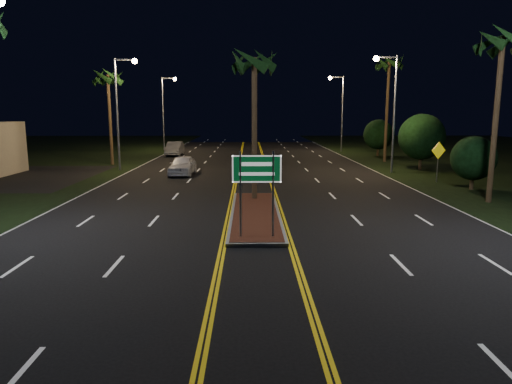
{
  "coord_description": "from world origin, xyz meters",
  "views": [
    {
      "loc": [
        -0.27,
        -13.68,
        4.74
      ],
      "look_at": [
        -0.03,
        2.49,
        1.9
      ],
      "focal_mm": 32.0,
      "sensor_mm": 36.0,
      "label": 1
    }
  ],
  "objects_px": {
    "streetlight_left_mid": "(121,101)",
    "warning_sign": "(438,156)",
    "median_island": "(255,214)",
    "palm_median": "(254,62)",
    "shrub_mid": "(422,137)",
    "car_far": "(175,147)",
    "car_near": "(182,164)",
    "streetlight_left_far": "(166,105)",
    "streetlight_right_far": "(339,104)",
    "highway_sign": "(257,177)",
    "palm_left_far": "(108,78)",
    "streetlight_right_mid": "(390,100)",
    "shrub_near": "(474,158)",
    "palm_right_far": "(389,64)",
    "palm_right_near": "(503,42)",
    "shrub_far": "(378,135)"
  },
  "relations": [
    {
      "from": "highway_sign",
      "to": "shrub_near",
      "type": "distance_m",
      "value": 17.55
    },
    {
      "from": "palm_left_far",
      "to": "streetlight_right_mid",
      "type": "bearing_deg",
      "value": -14.37
    },
    {
      "from": "streetlight_left_far",
      "to": "palm_median",
      "type": "bearing_deg",
      "value": -72.42
    },
    {
      "from": "highway_sign",
      "to": "palm_median",
      "type": "relative_size",
      "value": 0.39
    },
    {
      "from": "streetlight_right_mid",
      "to": "car_far",
      "type": "distance_m",
      "value": 24.95
    },
    {
      "from": "streetlight_left_mid",
      "to": "shrub_far",
      "type": "xyz_separation_m",
      "value": [
        24.41,
        12.0,
        -3.32
      ]
    },
    {
      "from": "highway_sign",
      "to": "palm_right_near",
      "type": "height_order",
      "value": "palm_right_near"
    },
    {
      "from": "shrub_mid",
      "to": "car_near",
      "type": "bearing_deg",
      "value": -171.75
    },
    {
      "from": "streetlight_left_mid",
      "to": "warning_sign",
      "type": "bearing_deg",
      "value": -16.75
    },
    {
      "from": "median_island",
      "to": "palm_median",
      "type": "distance_m",
      "value": 8.0
    },
    {
      "from": "streetlight_right_far",
      "to": "car_far",
      "type": "height_order",
      "value": "streetlight_right_far"
    },
    {
      "from": "palm_median",
      "to": "shrub_mid",
      "type": "xyz_separation_m",
      "value": [
        14.0,
        13.5,
        -4.55
      ]
    },
    {
      "from": "shrub_near",
      "to": "palm_right_near",
      "type": "bearing_deg",
      "value": -104.04
    },
    {
      "from": "streetlight_right_far",
      "to": "shrub_far",
      "type": "distance_m",
      "value": 7.56
    },
    {
      "from": "streetlight_left_mid",
      "to": "palm_left_far",
      "type": "height_order",
      "value": "streetlight_left_mid"
    },
    {
      "from": "streetlight_left_mid",
      "to": "palm_median",
      "type": "bearing_deg",
      "value": -51.83
    },
    {
      "from": "palm_right_far",
      "to": "car_near",
      "type": "height_order",
      "value": "palm_right_far"
    },
    {
      "from": "palm_right_far",
      "to": "streetlight_left_mid",
      "type": "bearing_deg",
      "value": -165.63
    },
    {
      "from": "highway_sign",
      "to": "warning_sign",
      "type": "distance_m",
      "value": 18.99
    },
    {
      "from": "streetlight_right_mid",
      "to": "car_near",
      "type": "relative_size",
      "value": 1.75
    },
    {
      "from": "streetlight_right_mid",
      "to": "streetlight_right_far",
      "type": "relative_size",
      "value": 1.0
    },
    {
      "from": "streetlight_right_far",
      "to": "palm_right_far",
      "type": "height_order",
      "value": "palm_right_far"
    },
    {
      "from": "streetlight_left_mid",
      "to": "shrub_near",
      "type": "relative_size",
      "value": 2.73
    },
    {
      "from": "streetlight_left_far",
      "to": "shrub_mid",
      "type": "height_order",
      "value": "streetlight_left_far"
    },
    {
      "from": "streetlight_left_mid",
      "to": "car_near",
      "type": "distance_m",
      "value": 7.62
    },
    {
      "from": "highway_sign",
      "to": "palm_median",
      "type": "bearing_deg",
      "value": 90.0
    },
    {
      "from": "highway_sign",
      "to": "streetlight_left_far",
      "type": "distance_m",
      "value": 42.67
    },
    {
      "from": "car_far",
      "to": "car_near",
      "type": "bearing_deg",
      "value": -79.0
    },
    {
      "from": "streetlight_right_far",
      "to": "palm_median",
      "type": "bearing_deg",
      "value": -108.62
    },
    {
      "from": "palm_right_near",
      "to": "shrub_far",
      "type": "bearing_deg",
      "value": 87.14
    },
    {
      "from": "palm_median",
      "to": "shrub_mid",
      "type": "bearing_deg",
      "value": 43.96
    },
    {
      "from": "shrub_mid",
      "to": "car_far",
      "type": "relative_size",
      "value": 0.89
    },
    {
      "from": "streetlight_left_far",
      "to": "shrub_far",
      "type": "height_order",
      "value": "streetlight_left_far"
    },
    {
      "from": "palm_right_far",
      "to": "shrub_mid",
      "type": "distance_m",
      "value": 8.87
    },
    {
      "from": "median_island",
      "to": "streetlight_left_far",
      "type": "distance_m",
      "value": 38.89
    },
    {
      "from": "warning_sign",
      "to": "highway_sign",
      "type": "bearing_deg",
      "value": -151.76
    },
    {
      "from": "streetlight_left_mid",
      "to": "warning_sign",
      "type": "relative_size",
      "value": 3.26
    },
    {
      "from": "palm_median",
      "to": "highway_sign",
      "type": "bearing_deg",
      "value": -90.0
    },
    {
      "from": "palm_median",
      "to": "palm_left_far",
      "type": "distance_m",
      "value": 21.69
    },
    {
      "from": "streetlight_left_far",
      "to": "palm_right_far",
      "type": "distance_m",
      "value": 27.5
    },
    {
      "from": "shrub_near",
      "to": "shrub_mid",
      "type": "distance_m",
      "value": 10.04
    },
    {
      "from": "streetlight_right_far",
      "to": "median_island",
      "type": "bearing_deg",
      "value": -106.87
    },
    {
      "from": "palm_median",
      "to": "car_far",
      "type": "relative_size",
      "value": 1.59
    },
    {
      "from": "palm_right_near",
      "to": "car_far",
      "type": "height_order",
      "value": "palm_right_near"
    },
    {
      "from": "palm_median",
      "to": "shrub_near",
      "type": "height_order",
      "value": "palm_median"
    },
    {
      "from": "palm_right_far",
      "to": "shrub_mid",
      "type": "xyz_separation_m",
      "value": [
        1.2,
        -6.0,
        -6.42
      ]
    },
    {
      "from": "streetlight_left_mid",
      "to": "warning_sign",
      "type": "xyz_separation_m",
      "value": [
        23.18,
        -6.98,
        -3.84
      ]
    },
    {
      "from": "palm_left_far",
      "to": "warning_sign",
      "type": "bearing_deg",
      "value": -23.4
    },
    {
      "from": "palm_left_far",
      "to": "palm_right_near",
      "type": "xyz_separation_m",
      "value": [
        25.3,
        -18.0,
        0.47
      ]
    },
    {
      "from": "median_island",
      "to": "streetlight_left_far",
      "type": "xyz_separation_m",
      "value": [
        -10.61,
        37.0,
        5.57
      ]
    }
  ]
}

